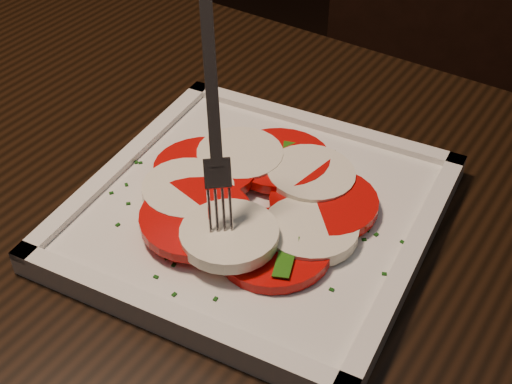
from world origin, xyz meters
The scene contains 4 objects.
chair centered at (-0.18, 0.74, 0.53)m, with size 0.55×0.55×0.93m.
plate centered at (-0.15, 0.15, 0.76)m, with size 0.27×0.27×0.01m, color white.
caprese_salad centered at (-0.15, 0.15, 0.77)m, with size 0.24×0.21×0.02m.
fork centered at (-0.17, 0.12, 0.87)m, with size 0.03×0.07×0.16m, color white, non-canonical shape.
Camera 1 is at (0.09, -0.20, 1.14)m, focal length 50.00 mm.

